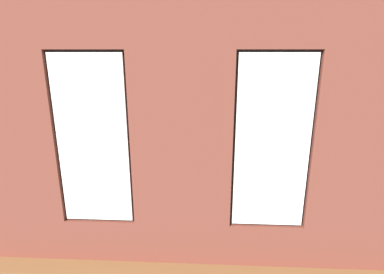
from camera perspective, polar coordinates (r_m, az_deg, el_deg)
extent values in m
cube|color=brown|center=(6.66, 0.08, -8.56)|extent=(6.65, 5.99, 0.10)
cube|color=brown|center=(4.11, 31.62, -1.57)|extent=(1.49, 0.16, 3.30)
cube|color=brown|center=(3.61, -2.04, -1.25)|extent=(1.22, 0.16, 3.30)
cube|color=brown|center=(4.28, 13.53, -19.11)|extent=(0.93, 0.16, 0.58)
cube|color=brown|center=(3.53, 16.57, 20.25)|extent=(0.93, 0.16, 0.56)
cube|color=white|center=(3.64, 15.03, -1.49)|extent=(0.87, 0.03, 2.10)
cube|color=#38281E|center=(3.70, 14.84, -1.21)|extent=(0.93, 0.04, 2.16)
cube|color=brown|center=(4.43, -16.59, -18.00)|extent=(0.93, 0.16, 0.58)
cube|color=brown|center=(3.72, -20.11, 19.71)|extent=(0.93, 0.16, 0.56)
cube|color=white|center=(3.82, -18.40, -0.95)|extent=(0.87, 0.03, 2.10)
cube|color=#38281E|center=(3.87, -18.09, -0.69)|extent=(0.93, 0.04, 2.16)
cube|color=olive|center=(4.16, -1.77, -15.43)|extent=(3.28, 0.24, 0.06)
cube|color=black|center=(3.62, -1.97, 3.81)|extent=(0.41, 0.03, 0.59)
cube|color=#A33875|center=(3.64, -1.95, 3.86)|extent=(0.35, 0.01, 0.53)
cube|color=silver|center=(6.80, -26.07, 5.32)|extent=(0.10, 4.99, 3.30)
cube|color=black|center=(4.89, -5.63, -14.99)|extent=(1.97, 0.85, 0.42)
cube|color=black|center=(4.41, -6.41, -12.69)|extent=(1.97, 0.24, 0.38)
cube|color=black|center=(4.69, 5.15, -12.05)|extent=(0.22, 0.85, 0.24)
cube|color=black|center=(4.94, -16.03, -11.13)|extent=(0.22, 0.85, 0.24)
cube|color=#232326|center=(4.75, -0.96, -12.14)|extent=(0.70, 0.65, 0.12)
cube|color=#232326|center=(4.86, -10.21, -11.73)|extent=(0.70, 0.65, 0.12)
cube|color=black|center=(6.19, 21.56, -9.14)|extent=(0.95, 1.96, 0.42)
cube|color=black|center=(6.13, 24.88, -5.69)|extent=(0.35, 1.93, 0.38)
cube|color=black|center=(6.83, 20.03, -3.79)|extent=(0.86, 0.27, 0.24)
cube|color=black|center=(5.33, 24.22, -9.91)|extent=(0.86, 0.27, 0.24)
cube|color=#232326|center=(6.40, 20.62, -5.56)|extent=(0.68, 0.71, 0.12)
cube|color=#232326|center=(5.74, 22.37, -8.23)|extent=(0.68, 0.71, 0.12)
cube|color=tan|center=(6.72, 0.53, -4.15)|extent=(1.52, 0.86, 0.04)
cube|color=tan|center=(7.15, 6.27, -4.81)|extent=(0.07, 0.07, 0.38)
cube|color=tan|center=(7.20, -4.92, -4.61)|extent=(0.07, 0.07, 0.38)
cube|color=tan|center=(6.47, 6.62, -7.12)|extent=(0.07, 0.07, 0.38)
cube|color=tan|center=(6.52, -5.80, -6.88)|extent=(0.07, 0.07, 0.38)
cylinder|color=#B23D38|center=(6.61, -3.47, -3.90)|extent=(0.08, 0.08, 0.10)
cylinder|color=#B7333D|center=(6.80, -1.03, -3.18)|extent=(0.08, 0.08, 0.12)
cylinder|color=beige|center=(6.57, 1.47, -4.02)|extent=(0.13, 0.13, 0.09)
sphere|color=#337F38|center=(6.53, 1.48, -3.05)|extent=(0.16, 0.16, 0.16)
cube|color=#B2B2B7|center=(6.85, 4.08, -3.53)|extent=(0.10, 0.18, 0.02)
cube|color=#59595B|center=(6.71, 0.53, -3.90)|extent=(0.18, 0.07, 0.02)
cube|color=black|center=(7.32, -21.33, -4.63)|extent=(1.22, 0.42, 0.55)
cube|color=black|center=(7.23, -21.57, -2.39)|extent=(0.41, 0.20, 0.05)
cube|color=black|center=(7.21, -21.61, -1.98)|extent=(0.06, 0.04, 0.06)
cube|color=black|center=(7.13, -21.86, 0.35)|extent=(0.94, 0.04, 0.55)
cube|color=black|center=(7.15, -21.79, 0.40)|extent=(0.89, 0.01, 0.50)
cylinder|color=olive|center=(8.44, -1.09, -1.78)|extent=(0.54, 0.54, 0.28)
ellipsoid|color=silver|center=(8.34, -1.10, 0.49)|extent=(1.19, 1.19, 0.48)
ellipsoid|color=navy|center=(8.32, -1.72, 1.29)|extent=(0.44, 0.44, 0.18)
cylinder|color=gray|center=(8.72, 17.29, -1.78)|extent=(0.34, 0.34, 0.33)
cylinder|color=brown|center=(8.63, 17.46, 0.27)|extent=(0.06, 0.06, 0.32)
cone|color=#286B2D|center=(8.48, 16.21, 2.58)|extent=(0.54, 0.15, 0.49)
cone|color=#286B2D|center=(8.34, 17.23, 2.42)|extent=(0.37, 0.49, 0.52)
cone|color=#286B2D|center=(8.38, 18.31, 2.54)|extent=(0.25, 0.48, 0.55)
cone|color=#286B2D|center=(8.52, 18.84, 2.75)|extent=(0.46, 0.26, 0.56)
cone|color=#286B2D|center=(8.65, 18.50, 2.98)|extent=(0.45, 0.32, 0.56)
cone|color=#286B2D|center=(8.70, 17.68, 3.12)|extent=(0.22, 0.46, 0.56)
cone|color=#286B2D|center=(8.66, 16.42, 2.86)|extent=(0.45, 0.47, 0.49)
cylinder|color=#9E5638|center=(4.92, 11.83, -15.60)|extent=(0.27, 0.27, 0.34)
cylinder|color=brown|center=(4.70, 12.15, -10.88)|extent=(0.05, 0.05, 0.57)
cone|color=#286B2D|center=(4.50, 9.77, -5.12)|extent=(0.56, 0.24, 0.54)
cone|color=#286B2D|center=(4.31, 13.07, -6.03)|extent=(0.19, 0.53, 0.56)
cone|color=#286B2D|center=(4.54, 15.39, -5.47)|extent=(0.57, 0.18, 0.51)
cone|color=#286B2D|center=(4.67, 11.92, -4.18)|extent=(0.21, 0.52, 0.56)
cylinder|color=beige|center=(7.70, 6.60, -4.04)|extent=(0.20, 0.20, 0.19)
cylinder|color=brown|center=(7.65, 6.64, -2.86)|extent=(0.03, 0.03, 0.15)
ellipsoid|color=#286B2D|center=(7.58, 6.69, -1.43)|extent=(0.37, 0.37, 0.25)
cylinder|color=brown|center=(5.21, 28.23, -15.51)|extent=(0.28, 0.28, 0.32)
cylinder|color=brown|center=(5.01, 28.88, -11.26)|extent=(0.05, 0.05, 0.54)
cone|color=#286B2D|center=(4.70, 27.69, -6.21)|extent=(0.56, 0.27, 0.57)
cone|color=#286B2D|center=(4.62, 28.90, -7.23)|extent=(0.50, 0.55, 0.52)
cone|color=#286B2D|center=(4.66, 31.30, -7.44)|extent=(0.27, 0.60, 0.51)
cone|color=#286B2D|center=(4.84, 31.69, -5.88)|extent=(0.51, 0.33, 0.60)
cone|color=#286B2D|center=(4.98, 31.34, -5.69)|extent=(0.57, 0.36, 0.55)
cone|color=#286B2D|center=(5.00, 28.69, -5.16)|extent=(0.19, 0.54, 0.56)
cone|color=#286B2D|center=(4.93, 27.41, -5.45)|extent=(0.46, 0.56, 0.54)
cylinder|color=gray|center=(5.31, -25.39, -14.21)|extent=(0.33, 0.33, 0.37)
cylinder|color=brown|center=(5.10, -26.03, -9.53)|extent=(0.06, 0.06, 0.59)
cone|color=#337F38|center=(5.04, -29.30, -4.45)|extent=(0.57, 0.15, 0.44)
cone|color=#337F38|center=(4.88, -29.35, -4.76)|extent=(0.46, 0.44, 0.49)
cone|color=#337F38|center=(4.76, -27.63, -4.29)|extent=(0.14, 0.43, 0.58)
cone|color=#337F38|center=(4.78, -25.28, -4.01)|extent=(0.45, 0.21, 0.57)
cone|color=#337F38|center=(4.92, -23.80, -4.16)|extent=(0.54, 0.37, 0.45)
cone|color=#337F38|center=(5.04, -25.23, -3.21)|extent=(0.22, 0.49, 0.54)
cone|color=#337F38|center=(5.16, -27.11, -3.62)|extent=(0.42, 0.50, 0.46)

